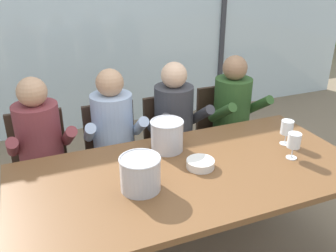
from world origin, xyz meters
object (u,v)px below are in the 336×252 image
object	(u,v)px
person_charcoal_jacket	(178,126)
person_maroon_top	(42,149)
ice_bucket_secondary	(167,135)
tasting_bowl	(200,164)
ice_bucket_primary	(140,173)
wine_glass_near_bucket	(294,142)
person_olive_shirt	(237,116)
wine_glass_by_left_taster	(287,128)
dining_table	(190,181)
chair_near_curtain	(40,160)
person_pale_blue_shirt	(115,136)
chair_left_of_center	(114,149)
chair_center	(171,139)
chair_right_of_center	(222,127)

from	to	relation	value
person_charcoal_jacket	person_maroon_top	bearing A→B (deg)	176.87
ice_bucket_secondary	tasting_bowl	world-z (taller)	ice_bucket_secondary
ice_bucket_primary	wine_glass_near_bucket	bearing A→B (deg)	-2.09
person_olive_shirt	wine_glass_by_left_taster	distance (m)	0.74
person_olive_shirt	wine_glass_near_bucket	size ratio (longest dim) A/B	6.86
dining_table	person_charcoal_jacket	bearing A→B (deg)	71.42
chair_near_curtain	person_pale_blue_shirt	world-z (taller)	person_pale_blue_shirt
chair_left_of_center	wine_glass_by_left_taster	xyz separation A→B (m)	(1.01, -0.83, 0.37)
person_olive_shirt	ice_bucket_secondary	xyz separation A→B (m)	(-0.85, -0.48, 0.18)
chair_near_curtain	ice_bucket_secondary	size ratio (longest dim) A/B	3.93
person_pale_blue_shirt	chair_center	bearing A→B (deg)	16.95
dining_table	person_olive_shirt	world-z (taller)	person_olive_shirt
chair_center	wine_glass_near_bucket	world-z (taller)	wine_glass_near_bucket
chair_right_of_center	wine_glass_by_left_taster	distance (m)	0.94
ice_bucket_primary	tasting_bowl	size ratio (longest dim) A/B	1.33
ice_bucket_primary	ice_bucket_secondary	world-z (taller)	ice_bucket_secondary
chair_center	ice_bucket_primary	distance (m)	1.18
ice_bucket_secondary	tasting_bowl	distance (m)	0.32
chair_left_of_center	tasting_bowl	bearing A→B (deg)	-71.90
ice_bucket_primary	person_charcoal_jacket	bearing A→B (deg)	54.92
tasting_bowl	person_olive_shirt	bearing A→B (deg)	45.88
person_pale_blue_shirt	person_charcoal_jacket	world-z (taller)	same
chair_left_of_center	person_pale_blue_shirt	world-z (taller)	person_pale_blue_shirt
dining_table	person_charcoal_jacket	xyz separation A→B (m)	(0.26, 0.78, -0.00)
chair_near_curtain	chair_left_of_center	distance (m)	0.57
chair_right_of_center	person_maroon_top	distance (m)	1.60
tasting_bowl	chair_left_of_center	bearing A→B (deg)	110.47
tasting_bowl	wine_glass_by_left_taster	size ratio (longest dim) A/B	0.99
person_charcoal_jacket	wine_glass_near_bucket	size ratio (longest dim) A/B	6.86
chair_right_of_center	person_olive_shirt	bearing A→B (deg)	-75.21
person_maroon_top	person_charcoal_jacket	distance (m)	1.06
person_pale_blue_shirt	chair_left_of_center	bearing A→B (deg)	88.54
person_pale_blue_shirt	ice_bucket_secondary	size ratio (longest dim) A/B	5.37
person_charcoal_jacket	tasting_bowl	distance (m)	0.80
chair_near_curtain	chair_right_of_center	bearing A→B (deg)	2.63
chair_right_of_center	person_pale_blue_shirt	world-z (taller)	person_pale_blue_shirt
ice_bucket_primary	chair_center	bearing A→B (deg)	58.62
person_pale_blue_shirt	ice_bucket_primary	xyz separation A→B (m)	(-0.07, -0.85, 0.18)
chair_near_curtain	chair_center	xyz separation A→B (m)	(1.08, -0.04, 0.00)
chair_center	tasting_bowl	distance (m)	0.94
chair_left_of_center	chair_center	distance (m)	0.51
chair_near_curtain	person_olive_shirt	distance (m)	1.66
dining_table	person_maroon_top	distance (m)	1.12
ice_bucket_secondary	wine_glass_near_bucket	xyz separation A→B (m)	(0.70, -0.41, 0.01)
dining_table	person_charcoal_jacket	distance (m)	0.83
person_pale_blue_shirt	tasting_bowl	xyz separation A→B (m)	(0.34, -0.77, 0.10)
person_pale_blue_shirt	wine_glass_near_bucket	world-z (taller)	person_pale_blue_shirt
dining_table	chair_right_of_center	xyz separation A→B (m)	(0.78, 0.94, -0.17)
wine_glass_near_bucket	ice_bucket_secondary	bearing A→B (deg)	149.78
person_maroon_top	wine_glass_by_left_taster	world-z (taller)	person_maroon_top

